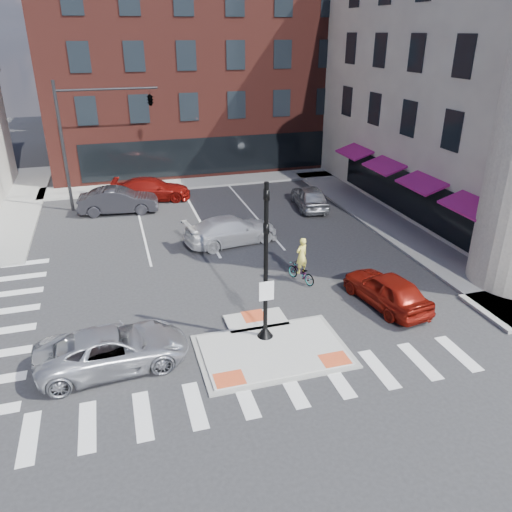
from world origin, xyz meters
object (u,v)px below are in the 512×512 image
object	(u,v)px
red_sedan	(387,289)
bg_car_silver	(310,197)
white_pickup	(232,230)
cyclist	(301,267)
silver_suv	(113,349)
bg_car_dark	(118,201)
bg_car_red	(152,189)

from	to	relation	value
red_sedan	bg_car_silver	bearing A→B (deg)	-107.41
white_pickup	cyclist	xyz separation A→B (m)	(1.95, -5.37, -0.02)
silver_suv	white_pickup	size ratio (longest dim) A/B	1.00
bg_car_dark	bg_car_silver	bearing A→B (deg)	-95.85
red_sedan	cyclist	size ratio (longest dim) A/B	1.99
silver_suv	white_pickup	xyz separation A→B (m)	(6.55, 9.54, 0.03)
white_pickup	cyclist	world-z (taller)	cyclist
bg_car_dark	bg_car_silver	xyz separation A→B (m)	(11.97, -2.56, -0.05)
red_sedan	bg_car_red	bearing A→B (deg)	-75.17
red_sedan	silver_suv	bearing A→B (deg)	-4.11
silver_suv	bg_car_dark	bearing A→B (deg)	-7.39
red_sedan	cyclist	xyz separation A→B (m)	(-2.65, 3.06, -0.01)
bg_car_dark	white_pickup	bearing A→B (deg)	-134.24
white_pickup	cyclist	bearing A→B (deg)	-169.79
red_sedan	white_pickup	size ratio (longest dim) A/B	0.84
red_sedan	bg_car_silver	size ratio (longest dim) A/B	0.97
silver_suv	bg_car_red	world-z (taller)	bg_car_red
cyclist	bg_car_red	bearing A→B (deg)	-91.20
silver_suv	cyclist	xyz separation A→B (m)	(8.50, 4.17, 0.02)
white_pickup	bg_car_silver	xyz separation A→B (m)	(6.30, 4.31, 0.01)
red_sedan	bg_car_dark	size ratio (longest dim) A/B	0.88
bg_car_dark	bg_car_silver	world-z (taller)	bg_car_dark
red_sedan	bg_car_silver	xyz separation A→B (m)	(1.71, 12.74, 0.02)
silver_suv	bg_car_red	bearing A→B (deg)	-14.04
bg_car_dark	red_sedan	bearing A→B (deg)	-139.92
bg_car_dark	cyclist	bearing A→B (deg)	-141.88
silver_suv	bg_car_red	xyz separation A→B (m)	(3.17, 18.52, 0.04)
silver_suv	bg_car_silver	xyz separation A→B (m)	(12.85, 13.85, 0.05)
bg_car_dark	bg_car_red	size ratio (longest dim) A/B	0.95
bg_car_dark	bg_car_silver	distance (m)	12.24
bg_car_dark	cyclist	distance (m)	14.42
white_pickup	bg_car_silver	size ratio (longest dim) A/B	1.15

